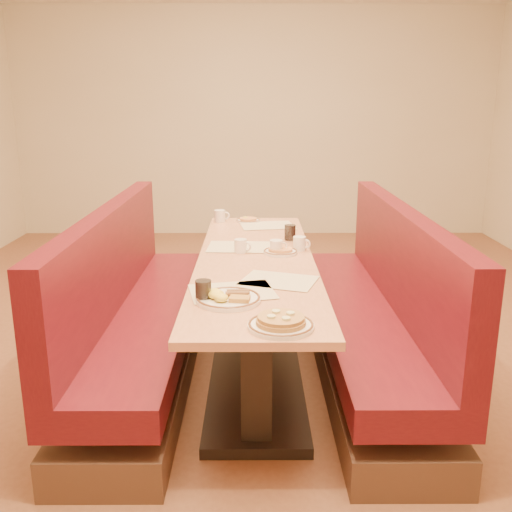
{
  "coord_description": "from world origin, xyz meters",
  "views": [
    {
      "loc": [
        -0.01,
        -3.33,
        1.66
      ],
      "look_at": [
        0.0,
        -0.31,
        0.85
      ],
      "focal_mm": 40.0,
      "sensor_mm": 36.0,
      "label": 1
    }
  ],
  "objects_px": {
    "coffee_mug_b": "(241,246)",
    "soda_tumbler_near": "(203,291)",
    "pancake_plate": "(281,323)",
    "soda_tumbler_mid": "(290,232)",
    "diner_table": "(256,317)",
    "coffee_mug_c": "(300,243)",
    "coffee_mug_a": "(277,247)",
    "coffee_mug_d": "(220,216)",
    "booth_left": "(138,319)",
    "eggs_plate": "(228,298)",
    "booth_right": "(373,318)"
  },
  "relations": [
    {
      "from": "coffee_mug_a",
      "to": "soda_tumbler_mid",
      "type": "relative_size",
      "value": 1.07
    },
    {
      "from": "coffee_mug_b",
      "to": "booth_right",
      "type": "bearing_deg",
      "value": 9.32
    },
    {
      "from": "coffee_mug_a",
      "to": "coffee_mug_b",
      "type": "xyz_separation_m",
      "value": [
        -0.22,
        0.03,
        -0.0
      ]
    },
    {
      "from": "diner_table",
      "to": "booth_left",
      "type": "relative_size",
      "value": 1.0
    },
    {
      "from": "coffee_mug_b",
      "to": "coffee_mug_c",
      "type": "height_order",
      "value": "coffee_mug_c"
    },
    {
      "from": "diner_table",
      "to": "booth_left",
      "type": "xyz_separation_m",
      "value": [
        -0.73,
        0.0,
        -0.01
      ]
    },
    {
      "from": "pancake_plate",
      "to": "coffee_mug_c",
      "type": "distance_m",
      "value": 1.32
    },
    {
      "from": "soda_tumbler_mid",
      "to": "soda_tumbler_near",
      "type": "bearing_deg",
      "value": -111.25
    },
    {
      "from": "eggs_plate",
      "to": "coffee_mug_a",
      "type": "distance_m",
      "value": 0.93
    },
    {
      "from": "booth_right",
      "to": "coffee_mug_a",
      "type": "bearing_deg",
      "value": 168.96
    },
    {
      "from": "booth_left",
      "to": "eggs_plate",
      "type": "distance_m",
      "value": 1.06
    },
    {
      "from": "booth_right",
      "to": "soda_tumbler_near",
      "type": "distance_m",
      "value": 1.33
    },
    {
      "from": "booth_left",
      "to": "eggs_plate",
      "type": "height_order",
      "value": "booth_left"
    },
    {
      "from": "diner_table",
      "to": "pancake_plate",
      "type": "relative_size",
      "value": 8.91
    },
    {
      "from": "pancake_plate",
      "to": "booth_left",
      "type": "bearing_deg",
      "value": 127.14
    },
    {
      "from": "booth_left",
      "to": "pancake_plate",
      "type": "bearing_deg",
      "value": -52.86
    },
    {
      "from": "coffee_mug_b",
      "to": "soda_tumbler_near",
      "type": "relative_size",
      "value": 1.04
    },
    {
      "from": "booth_left",
      "to": "pancake_plate",
      "type": "relative_size",
      "value": 8.91
    },
    {
      "from": "coffee_mug_a",
      "to": "coffee_mug_b",
      "type": "bearing_deg",
      "value": 160.87
    },
    {
      "from": "coffee_mug_c",
      "to": "pancake_plate",
      "type": "bearing_deg",
      "value": -78.03
    },
    {
      "from": "pancake_plate",
      "to": "coffee_mug_d",
      "type": "xyz_separation_m",
      "value": [
        -0.38,
        2.2,
        0.03
      ]
    },
    {
      "from": "eggs_plate",
      "to": "coffee_mug_b",
      "type": "height_order",
      "value": "coffee_mug_b"
    },
    {
      "from": "coffee_mug_a",
      "to": "coffee_mug_c",
      "type": "height_order",
      "value": "coffee_mug_c"
    },
    {
      "from": "diner_table",
      "to": "coffee_mug_b",
      "type": "height_order",
      "value": "coffee_mug_b"
    },
    {
      "from": "booth_right",
      "to": "soda_tumbler_mid",
      "type": "relative_size",
      "value": 23.68
    },
    {
      "from": "coffee_mug_d",
      "to": "coffee_mug_b",
      "type": "bearing_deg",
      "value": -93.05
    },
    {
      "from": "booth_left",
      "to": "eggs_plate",
      "type": "relative_size",
      "value": 8.07
    },
    {
      "from": "eggs_plate",
      "to": "coffee_mug_b",
      "type": "relative_size",
      "value": 2.82
    },
    {
      "from": "coffee_mug_a",
      "to": "coffee_mug_d",
      "type": "bearing_deg",
      "value": 100.56
    },
    {
      "from": "diner_table",
      "to": "eggs_plate",
      "type": "bearing_deg",
      "value": -100.07
    },
    {
      "from": "diner_table",
      "to": "coffee_mug_a",
      "type": "relative_size",
      "value": 22.15
    },
    {
      "from": "diner_table",
      "to": "coffee_mug_c",
      "type": "xyz_separation_m",
      "value": [
        0.28,
        0.2,
        0.42
      ]
    },
    {
      "from": "pancake_plate",
      "to": "diner_table",
      "type": "bearing_deg",
      "value": 95.23
    },
    {
      "from": "diner_table",
      "to": "eggs_plate",
      "type": "distance_m",
      "value": 0.88
    },
    {
      "from": "diner_table",
      "to": "soda_tumbler_mid",
      "type": "bearing_deg",
      "value": 63.83
    },
    {
      "from": "pancake_plate",
      "to": "eggs_plate",
      "type": "distance_m",
      "value": 0.4
    },
    {
      "from": "eggs_plate",
      "to": "coffee_mug_c",
      "type": "xyz_separation_m",
      "value": [
        0.42,
        0.97,
        0.03
      ]
    },
    {
      "from": "diner_table",
      "to": "coffee_mug_b",
      "type": "distance_m",
      "value": 0.45
    },
    {
      "from": "diner_table",
      "to": "coffee_mug_d",
      "type": "bearing_deg",
      "value": 104.1
    },
    {
      "from": "booth_left",
      "to": "soda_tumbler_near",
      "type": "bearing_deg",
      "value": -58.05
    },
    {
      "from": "pancake_plate",
      "to": "coffee_mug_a",
      "type": "distance_m",
      "value": 1.22
    },
    {
      "from": "pancake_plate",
      "to": "soda_tumbler_mid",
      "type": "distance_m",
      "value": 1.59
    },
    {
      "from": "eggs_plate",
      "to": "soda_tumbler_near",
      "type": "distance_m",
      "value": 0.12
    },
    {
      "from": "coffee_mug_d",
      "to": "diner_table",
      "type": "bearing_deg",
      "value": -89.87
    },
    {
      "from": "diner_table",
      "to": "coffee_mug_a",
      "type": "xyz_separation_m",
      "value": [
        0.13,
        0.12,
        0.42
      ]
    },
    {
      "from": "booth_left",
      "to": "soda_tumbler_near",
      "type": "xyz_separation_m",
      "value": [
        0.48,
        -0.77,
        0.44
      ]
    },
    {
      "from": "coffee_mug_c",
      "to": "coffee_mug_a",
      "type": "bearing_deg",
      "value": -130.87
    },
    {
      "from": "booth_right",
      "to": "coffee_mug_c",
      "type": "xyz_separation_m",
      "value": [
        -0.45,
        0.2,
        0.43
      ]
    },
    {
      "from": "eggs_plate",
      "to": "booth_left",
      "type": "bearing_deg",
      "value": 127.62
    },
    {
      "from": "eggs_plate",
      "to": "booth_right",
      "type": "bearing_deg",
      "value": 41.61
    }
  ]
}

